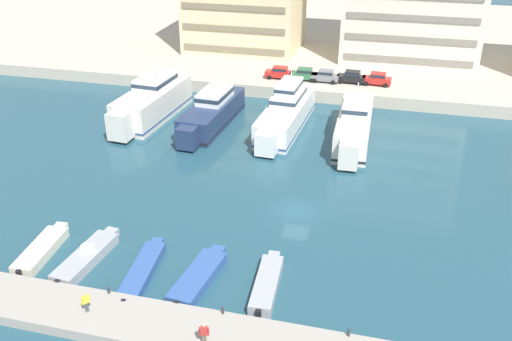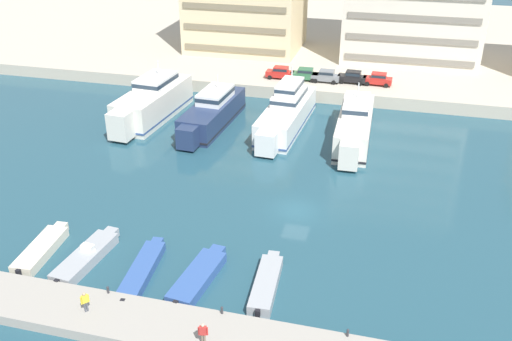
{
  "view_description": "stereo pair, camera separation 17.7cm",
  "coord_description": "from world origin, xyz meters",
  "views": [
    {
      "loc": [
        7.92,
        -46.63,
        28.8
      ],
      "look_at": [
        -4.69,
        2.52,
        2.5
      ],
      "focal_mm": 40.0,
      "sensor_mm": 36.0,
      "label": 1
    },
    {
      "loc": [
        8.09,
        -46.58,
        28.8
      ],
      "look_at": [
        -4.69,
        2.52,
        2.5
      ],
      "focal_mm": 40.0,
      "sensor_mm": 36.0,
      "label": 2
    }
  ],
  "objects": [
    {
      "name": "car_black_center_left",
      "position": [
        1.56,
        34.42,
        2.75
      ],
      "size": [
        4.19,
        2.11,
        1.8
      ],
      "color": "black",
      "rests_on": "quay_promenade"
    },
    {
      "name": "motorboat_blue_center_left",
      "position": [
        -5.52,
        -12.52,
        0.44
      ],
      "size": [
        2.9,
        8.01,
        0.89
      ],
      "color": "#33569E",
      "rests_on": "ground"
    },
    {
      "name": "car_red_center",
      "position": [
        5.22,
        34.43,
        2.75
      ],
      "size": [
        4.16,
        2.05,
        1.8
      ],
      "color": "red",
      "rests_on": "quay_promenade"
    },
    {
      "name": "bollard_west",
      "position": [
        -11.23,
        -16.6,
        1.16
      ],
      "size": [
        0.2,
        0.2,
        0.61
      ],
      "color": "#2D2D33",
      "rests_on": "pier_dock"
    },
    {
      "name": "yacht_ivory_far_left",
      "position": [
        -23.06,
        18.6,
        2.25
      ],
      "size": [
        5.89,
        17.73,
        7.16
      ],
      "color": "silver",
      "rests_on": "ground"
    },
    {
      "name": "bollard_west_mid",
      "position": [
        -2.24,
        -16.6,
        1.16
      ],
      "size": [
        0.2,
        0.2,
        0.61
      ],
      "color": "#2D2D33",
      "rests_on": "pier_dock"
    },
    {
      "name": "motorboat_grey_left",
      "position": [
        -15.46,
        -12.41,
        0.48
      ],
      "size": [
        2.66,
        8.24,
        1.44
      ],
      "color": "#9EA3A8",
      "rests_on": "ground"
    },
    {
      "name": "pedestrian_far_side",
      "position": [
        -11.77,
        -18.84,
        1.82
      ],
      "size": [
        0.46,
        0.52,
        1.67
      ],
      "color": "#4C515B",
      "rests_on": "pier_dock"
    },
    {
      "name": "yacht_navy_left",
      "position": [
        -14.58,
        18.15,
        1.79
      ],
      "size": [
        4.9,
        17.05,
        6.21
      ],
      "color": "navy",
      "rests_on": "ground"
    },
    {
      "name": "car_grey_mid_left",
      "position": [
        -2.25,
        33.9,
        2.75
      ],
      "size": [
        4.13,
        1.97,
        1.8
      ],
      "color": "slate",
      "rests_on": "quay_promenade"
    },
    {
      "name": "bollard_east_mid",
      "position": [
        6.75,
        -16.6,
        1.16
      ],
      "size": [
        0.2,
        0.2,
        0.61
      ],
      "color": "#2D2D33",
      "rests_on": "pier_dock"
    },
    {
      "name": "motorboat_blue_mid_left",
      "position": [
        -10.22,
        -12.93,
        0.4
      ],
      "size": [
        2.42,
        8.67,
        0.85
      ],
      "color": "#33569E",
      "rests_on": "ground"
    },
    {
      "name": "yacht_ivory_center_left",
      "position": [
        3.6,
        17.96,
        1.99
      ],
      "size": [
        4.28,
        17.61,
        6.63
      ],
      "color": "silver",
      "rests_on": "ground"
    },
    {
      "name": "car_green_left",
      "position": [
        -5.42,
        33.98,
        2.75
      ],
      "size": [
        4.11,
        1.95,
        1.8
      ],
      "color": "#2D6642",
      "rests_on": "quay_promenade"
    },
    {
      "name": "ground_plane",
      "position": [
        0.0,
        0.0,
        0.0
      ],
      "size": [
        400.0,
        400.0,
        0.0
      ],
      "primitive_type": "plane",
      "color": "#234C5B"
    },
    {
      "name": "motorboat_grey_center",
      "position": [
        -0.06,
        -12.06,
        0.46
      ],
      "size": [
        2.16,
        7.7,
        0.93
      ],
      "color": "#9EA3A8",
      "rests_on": "ground"
    },
    {
      "name": "pedestrian_near_edge",
      "position": [
        -2.52,
        -19.79,
        1.88
      ],
      "size": [
        0.67,
        0.34,
        1.77
      ],
      "color": "#7A6B56",
      "rests_on": "pier_dock"
    },
    {
      "name": "quay_promenade",
      "position": [
        0.0,
        64.66,
        0.89
      ],
      "size": [
        180.0,
        70.0,
        1.77
      ],
      "primitive_type": "cube",
      "color": "#BCB29E",
      "rests_on": "ground"
    },
    {
      "name": "car_red_far_left",
      "position": [
        -9.1,
        33.83,
        2.75
      ],
      "size": [
        4.1,
        1.92,
        1.8
      ],
      "color": "red",
      "rests_on": "quay_promenade"
    },
    {
      "name": "yacht_white_mid_left",
      "position": [
        -5.2,
        19.81,
        2.07
      ],
      "size": [
        5.05,
        18.92,
        7.49
      ],
      "color": "white",
      "rests_on": "ground"
    },
    {
      "name": "motorboat_cream_far_left",
      "position": [
        -19.75,
        -12.39,
        0.45
      ],
      "size": [
        2.35,
        7.53,
        0.89
      ],
      "color": "beige",
      "rests_on": "ground"
    }
  ]
}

